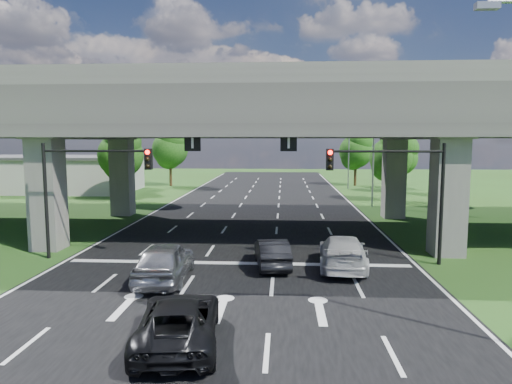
# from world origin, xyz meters

# --- Properties ---
(ground) EXTENTS (160.00, 160.00, 0.00)m
(ground) POSITION_xyz_m (0.00, 0.00, 0.00)
(ground) COLOR #284717
(ground) RESTS_ON ground
(road) EXTENTS (18.00, 120.00, 0.03)m
(road) POSITION_xyz_m (0.00, 10.00, 0.01)
(road) COLOR black
(road) RESTS_ON ground
(overpass) EXTENTS (80.00, 15.00, 10.00)m
(overpass) POSITION_xyz_m (0.00, 12.00, 7.92)
(overpass) COLOR #383533
(overpass) RESTS_ON ground
(warehouse) EXTENTS (20.00, 10.00, 4.00)m
(warehouse) POSITION_xyz_m (-26.00, 35.00, 2.00)
(warehouse) COLOR #9E9E99
(warehouse) RESTS_ON ground
(signal_right) EXTENTS (5.76, 0.54, 6.00)m
(signal_right) POSITION_xyz_m (7.82, 3.94, 4.19)
(signal_right) COLOR black
(signal_right) RESTS_ON ground
(signal_left) EXTENTS (5.76, 0.54, 6.00)m
(signal_left) POSITION_xyz_m (-7.82, 3.94, 4.19)
(signal_left) COLOR black
(signal_left) RESTS_ON ground
(streetlight_far) EXTENTS (3.38, 0.25, 10.00)m
(streetlight_far) POSITION_xyz_m (10.10, 24.00, 5.85)
(streetlight_far) COLOR gray
(streetlight_far) RESTS_ON ground
(streetlight_beyond) EXTENTS (3.38, 0.25, 10.00)m
(streetlight_beyond) POSITION_xyz_m (10.10, 40.00, 5.85)
(streetlight_beyond) COLOR gray
(streetlight_beyond) RESTS_ON ground
(tree_left_near) EXTENTS (4.50, 4.50, 7.80)m
(tree_left_near) POSITION_xyz_m (-13.95, 26.00, 4.82)
(tree_left_near) COLOR black
(tree_left_near) RESTS_ON ground
(tree_left_mid) EXTENTS (3.91, 3.90, 6.76)m
(tree_left_mid) POSITION_xyz_m (-16.95, 34.00, 4.17)
(tree_left_mid) COLOR black
(tree_left_mid) RESTS_ON ground
(tree_left_far) EXTENTS (4.80, 4.80, 8.32)m
(tree_left_far) POSITION_xyz_m (-12.95, 42.00, 5.14)
(tree_left_far) COLOR black
(tree_left_far) RESTS_ON ground
(tree_right_near) EXTENTS (4.20, 4.20, 7.28)m
(tree_right_near) POSITION_xyz_m (13.05, 28.00, 4.50)
(tree_right_near) COLOR black
(tree_right_near) RESTS_ON ground
(tree_right_mid) EXTENTS (3.91, 3.90, 6.76)m
(tree_right_mid) POSITION_xyz_m (16.05, 36.00, 4.17)
(tree_right_mid) COLOR black
(tree_right_mid) RESTS_ON ground
(tree_right_far) EXTENTS (4.50, 4.50, 7.80)m
(tree_right_far) POSITION_xyz_m (12.05, 44.00, 4.82)
(tree_right_far) COLOR black
(tree_right_far) RESTS_ON ground
(car_silver) EXTENTS (2.23, 5.12, 1.72)m
(car_silver) POSITION_xyz_m (-2.89, 0.47, 0.89)
(car_silver) COLOR gray
(car_silver) RESTS_ON road
(car_dark) EXTENTS (1.99, 4.29, 1.36)m
(car_dark) POSITION_xyz_m (1.72, 3.00, 0.71)
(car_dark) COLOR black
(car_dark) RESTS_ON road
(car_white) EXTENTS (2.61, 5.52, 1.56)m
(car_white) POSITION_xyz_m (5.11, 3.00, 0.81)
(car_white) COLOR #B2B2B2
(car_white) RESTS_ON road
(car_trailing) EXTENTS (2.93, 5.28, 1.40)m
(car_trailing) POSITION_xyz_m (-0.87, -5.62, 0.73)
(car_trailing) COLOR black
(car_trailing) RESTS_ON road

